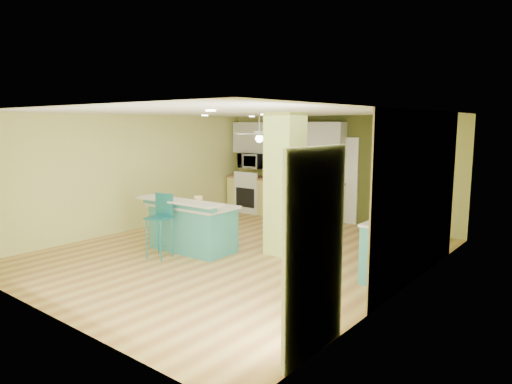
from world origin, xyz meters
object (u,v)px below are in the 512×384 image
(fruit_bowl, at_px, (309,180))
(canister, at_px, (198,201))
(peninsula, at_px, (192,226))
(side_counter, at_px, (395,248))
(bar_stool, at_px, (161,215))

(fruit_bowl, distance_m, canister, 3.62)
(peninsula, distance_m, side_counter, 3.59)
(peninsula, height_order, bar_stool, bar_stool)
(bar_stool, relative_size, side_counter, 0.80)
(peninsula, xyz_separation_m, bar_stool, (-0.11, -0.62, 0.29))
(bar_stool, relative_size, canister, 6.26)
(bar_stool, bearing_deg, peninsula, 68.70)
(peninsula, height_order, canister, canister)
(canister, bearing_deg, fruit_bowl, 89.11)
(peninsula, bearing_deg, side_counter, 12.61)
(side_counter, bearing_deg, fruit_bowl, 140.08)
(bar_stool, relative_size, fruit_bowl, 4.15)
(side_counter, relative_size, canister, 7.81)
(peninsula, bearing_deg, fruit_bowl, 84.24)
(peninsula, distance_m, canister, 0.53)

